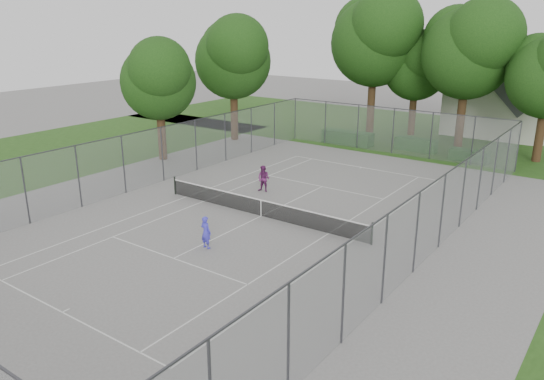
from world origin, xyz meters
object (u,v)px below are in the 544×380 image
Objects in this scene: tennis_net at (261,207)px; woman_player at (264,179)px; girl_player at (206,232)px; house at (503,86)px.

tennis_net is 4.22m from woman_player.
tennis_net is 8.37× the size of girl_player.
tennis_net is 1.21× the size of house.
house reaches higher than woman_player.
tennis_net is at bearing -81.34° from girl_player.
house is 27.01m from woman_player.
house reaches higher than girl_player.
woman_player is (-2.39, 3.47, 0.30)m from tennis_net.
house is 6.92× the size of girl_player.
girl_player is (0.40, -4.71, 0.26)m from tennis_net.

